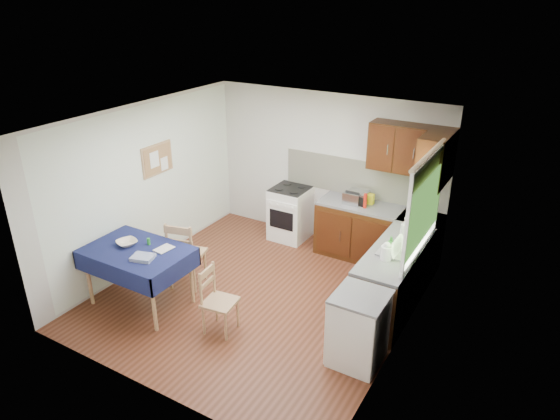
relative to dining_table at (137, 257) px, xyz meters
The scene contains 33 objects.
floor 1.75m from the dining_table, 36.70° to the left, with size 4.20×4.20×0.00m, color #4D2514.
ceiling 2.38m from the dining_table, 36.70° to the left, with size 4.00×4.20×0.02m, color white.
wall_back 3.35m from the dining_table, 67.34° to the left, with size 4.00×0.02×2.50m, color silver.
wall_front 1.80m from the dining_table, 42.11° to the right, with size 4.00×0.02×2.50m, color silver.
wall_left 1.31m from the dining_table, 127.44° to the left, with size 0.02×4.20×2.50m, color white.
wall_right 3.45m from the dining_table, 16.17° to the left, with size 0.02×4.20×2.50m, color silver.
base_cabinets 3.45m from the dining_table, 39.99° to the left, with size 1.90×2.30×0.86m.
worktop_back 3.60m from the dining_table, 49.80° to the left, with size 1.90×0.60×0.04m, color slate.
worktop_right 3.38m from the dining_table, 28.27° to the left, with size 0.60×1.70×0.04m, color slate.
worktop_corner 4.05m from the dining_table, 42.76° to the left, with size 0.60×0.60×0.04m, color slate.
splashback 3.62m from the dining_table, 57.63° to the left, with size 2.70×0.02×0.60m, color #EFE8CB.
upper_cabinets 4.08m from the dining_table, 44.49° to the left, with size 1.20×0.85×0.70m.
stove 2.87m from the dining_table, 74.28° to the left, with size 0.60×0.61×0.92m.
window 3.76m from the dining_table, 26.94° to the left, with size 0.04×1.48×1.26m.
fridge 3.01m from the dining_table, ahead, with size 0.58×0.60×0.89m.
corkboard 1.68m from the dining_table, 119.17° to the left, with size 0.04×0.62×0.47m.
dining_table is the anchor object (origin of this frame).
chair_far 0.72m from the dining_table, 69.97° to the left, with size 0.55×0.55×1.03m.
chair_near 1.27m from the dining_table, ahead, with size 0.43×0.43×0.87m.
toaster 3.29m from the dining_table, 54.44° to the left, with size 0.27×0.17×0.21m.
sandwich_press 3.41m from the dining_table, 54.88° to the left, with size 0.32×0.27×0.18m.
sauce_bottle 3.40m from the dining_table, 50.99° to the left, with size 0.05×0.05×0.23m, color red.
yellow_packet 3.55m from the dining_table, 52.83° to the left, with size 0.12×0.08×0.16m, color yellow.
dish_rack 3.36m from the dining_table, 26.09° to the left, with size 0.45×0.34×0.21m.
kettle 3.22m from the dining_table, 23.45° to the left, with size 0.14×0.14×0.24m.
cup 3.93m from the dining_table, 43.37° to the left, with size 0.13×0.13×0.10m, color silver.
soap_bottle_a 3.54m from the dining_table, 32.66° to the left, with size 0.12×0.12×0.31m, color white.
soap_bottle_b 3.78m from the dining_table, 38.49° to the left, with size 0.09×0.09×0.19m, color #1D5EA9.
soap_bottle_c 3.31m from the dining_table, 28.19° to the left, with size 0.13×0.13×0.17m, color #278424.
plate_bowl 0.24m from the dining_table, behind, with size 0.26×0.26×0.06m, color beige.
book 0.32m from the dining_table, 39.86° to the left, with size 0.18×0.24×0.02m, color white.
spice_jar 0.24m from the dining_table, 77.36° to the left, with size 0.04×0.04×0.09m, color #258A28.
tea_towel 0.32m from the dining_table, 29.31° to the right, with size 0.27×0.21×0.05m, color navy.
Camera 1 is at (3.25, -4.97, 3.95)m, focal length 32.00 mm.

